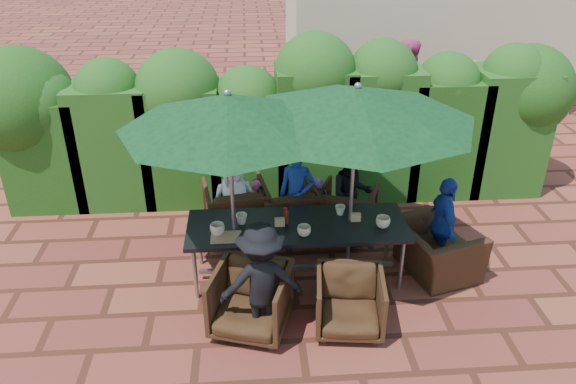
{
  "coord_description": "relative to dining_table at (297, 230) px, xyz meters",
  "views": [
    {
      "loc": [
        -0.48,
        -5.68,
        4.22
      ],
      "look_at": [
        -0.04,
        0.4,
        1.02
      ],
      "focal_mm": 35.0,
      "sensor_mm": 36.0,
      "label": 1
    }
  ],
  "objects": [
    {
      "name": "ground",
      "position": [
        -0.05,
        -0.06,
        -0.68
      ],
      "size": [
        80.0,
        80.0,
        0.0
      ],
      "primitive_type": "plane",
      "color": "brown",
      "rests_on": "ground"
    },
    {
      "name": "dining_table",
      "position": [
        0.0,
        0.0,
        0.0
      ],
      "size": [
        2.64,
        0.9,
        0.75
      ],
      "color": "black",
      "rests_on": "ground"
    },
    {
      "name": "umbrella_left",
      "position": [
        -0.75,
        -0.07,
        1.53
      ],
      "size": [
        2.39,
        2.39,
        2.46
      ],
      "color": "gray",
      "rests_on": "ground"
    },
    {
      "name": "umbrella_right",
      "position": [
        0.65,
        0.07,
        1.54
      ],
      "size": [
        2.7,
        2.7,
        2.46
      ],
      "color": "gray",
      "rests_on": "ground"
    },
    {
      "name": "chair_far_left",
      "position": [
        -0.76,
        1.05,
        -0.25
      ],
      "size": [
        0.95,
        0.91,
        0.86
      ],
      "primitive_type": "imported",
      "rotation": [
        0.0,
        0.0,
        3.31
      ],
      "color": "black",
      "rests_on": "ground"
    },
    {
      "name": "chair_far_mid",
      "position": [
        -0.05,
        1.05,
        -0.27
      ],
      "size": [
        0.92,
        0.88,
        0.8
      ],
      "primitive_type": "imported",
      "rotation": [
        0.0,
        0.0,
        3.35
      ],
      "color": "black",
      "rests_on": "ground"
    },
    {
      "name": "chair_far_right",
      "position": [
        0.78,
        0.99,
        -0.3
      ],
      "size": [
        0.96,
        0.94,
        0.76
      ],
      "primitive_type": "imported",
      "rotation": [
        0.0,
        0.0,
        2.72
      ],
      "color": "black",
      "rests_on": "ground"
    },
    {
      "name": "chair_near_left",
      "position": [
        -0.58,
        -0.91,
        -0.27
      ],
      "size": [
        0.98,
        0.94,
        0.81
      ],
      "primitive_type": "imported",
      "rotation": [
        0.0,
        0.0,
        -0.3
      ],
      "color": "black",
      "rests_on": "ground"
    },
    {
      "name": "chair_near_right",
      "position": [
        0.49,
        -0.99,
        -0.3
      ],
      "size": [
        0.8,
        0.76,
        0.75
      ],
      "primitive_type": "imported",
      "rotation": [
        0.0,
        0.0,
        -0.12
      ],
      "color": "black",
      "rests_on": "ground"
    },
    {
      "name": "chair_end_right",
      "position": [
        1.74,
        -0.02,
        -0.24
      ],
      "size": [
        0.9,
        1.13,
        0.87
      ],
      "primitive_type": "imported",
      "rotation": [
        0.0,
        0.0,
        1.85
      ],
      "color": "black",
      "rests_on": "ground"
    },
    {
      "name": "adult_far_left",
      "position": [
        -0.77,
        0.93,
        -0.07
      ],
      "size": [
        0.65,
        0.45,
        1.22
      ],
      "primitive_type": "imported",
      "rotation": [
        0.0,
        0.0,
        0.16
      ],
      "color": "white",
      "rests_on": "ground"
    },
    {
      "name": "adult_far_mid",
      "position": [
        0.07,
        0.9,
        -0.01
      ],
      "size": [
        0.53,
        0.45,
        1.33
      ],
      "primitive_type": "imported",
      "rotation": [
        0.0,
        0.0,
        -0.14
      ],
      "color": "navy",
      "rests_on": "ground"
    },
    {
      "name": "adult_far_right",
      "position": [
        0.83,
        0.98,
        -0.06
      ],
      "size": [
        0.59,
        0.36,
        1.23
      ],
      "primitive_type": "imported",
      "rotation": [
        0.0,
        0.0,
        0.01
      ],
      "color": "black",
      "rests_on": "ground"
    },
    {
      "name": "adult_near_left",
      "position": [
        -0.46,
        -1.01,
        0.0
      ],
      "size": [
        0.91,
        0.48,
        1.36
      ],
      "primitive_type": "imported",
      "rotation": [
        0.0,
        0.0,
        3.24
      ],
      "color": "black",
      "rests_on": "ground"
    },
    {
      "name": "adult_end_right",
      "position": [
        1.82,
        0.04,
        -0.04
      ],
      "size": [
        0.38,
        0.75,
        1.27
      ],
      "primitive_type": "imported",
      "rotation": [
        0.0,
        0.0,
        1.58
      ],
      "color": "navy",
      "rests_on": "ground"
    },
    {
      "name": "child_left",
      "position": [
        -0.46,
        1.07,
        -0.27
      ],
      "size": [
        0.31,
        0.26,
        0.81
      ],
      "primitive_type": "imported",
      "rotation": [
        0.0,
        0.0,
        -0.09
      ],
      "color": "#D64B87",
      "rests_on": "ground"
    },
    {
      "name": "child_right",
      "position": [
        0.4,
        1.08,
        -0.27
      ],
      "size": [
        0.34,
        0.31,
        0.81
      ],
      "primitive_type": "imported",
      "rotation": [
        0.0,
        0.0,
        0.27
      ],
      "color": "#9B54B8",
      "rests_on": "ground"
    },
    {
      "name": "pedestrian_a",
      "position": [
        1.77,
        4.1,
        0.11
      ],
      "size": [
        1.44,
        1.38,
        1.58
      ],
      "primitive_type": "imported",
      "rotation": [
        0.0,
        0.0,
        2.39
      ],
      "color": "#28934B",
      "rests_on": "ground"
    },
    {
      "name": "pedestrian_b",
      "position": [
        2.44,
        4.47,
        0.29
      ],
      "size": [
        1.01,
        0.72,
        1.93
      ],
      "primitive_type": "imported",
      "rotation": [
        0.0,
        0.0,
        2.96
      ],
      "color": "#D64B87",
      "rests_on": "ground"
    },
    {
      "name": "pedestrian_c",
      "position": [
        3.56,
        4.13,
        0.12
      ],
      "size": [
        1.11,
        0.76,
        1.59
      ],
      "primitive_type": "imported",
      "rotation": [
        0.0,
        0.0,
        2.83
      ],
      "color": "gray",
      "rests_on": "ground"
    },
    {
      "name": "cup_a",
      "position": [
        -0.94,
        -0.15,
        0.14
      ],
      "size": [
        0.17,
        0.17,
        0.14
      ],
      "primitive_type": "imported",
      "color": "beige",
      "rests_on": "dining_table"
    },
    {
      "name": "cup_b",
      "position": [
        -0.66,
        0.07,
        0.14
      ],
      "size": [
        0.14,
        0.14,
        0.13
      ],
      "primitive_type": "imported",
      "color": "beige",
      "rests_on": "dining_table"
    },
    {
      "name": "cup_c",
      "position": [
        0.05,
        -0.25,
        0.14
      ],
      "size": [
        0.16,
        0.16,
        0.13
      ],
      "primitive_type": "imported",
      "color": "beige",
      "rests_on": "dining_table"
    },
    {
      "name": "cup_d",
      "position": [
        0.55,
        0.2,
        0.13
      ],
      "size": [
        0.13,
        0.13,
        0.12
      ],
      "primitive_type": "imported",
      "color": "beige",
      "rests_on": "dining_table"
    },
    {
      "name": "cup_e",
      "position": [
        1.01,
        -0.14,
        0.14
      ],
      "size": [
        0.17,
        0.17,
        0.14
      ],
      "primitive_type": "imported",
      "color": "beige",
      "rests_on": "dining_table"
    },
    {
      "name": "ketchup_bottle",
      "position": [
        -0.14,
        0.11,
        0.16
      ],
      "size": [
        0.04,
        0.04,
        0.17
      ],
      "primitive_type": "cylinder",
      "color": "#B20C0A",
      "rests_on": "dining_table"
    },
    {
      "name": "sauce_bottle",
      "position": [
        -0.13,
        0.03,
        0.16
      ],
      "size": [
        0.04,
        0.04,
        0.17
      ],
      "primitive_type": "cylinder",
      "color": "#4C230C",
      "rests_on": "dining_table"
    },
    {
      "name": "serving_tray",
      "position": [
        -0.84,
        -0.24,
        0.08
      ],
      "size": [
        0.35,
        0.25,
        0.02
      ],
      "primitive_type": "cube",
      "color": "#AF7C55",
      "rests_on": "dining_table"
    },
    {
      "name": "number_block_left",
      "position": [
        -0.21,
        -0.01,
        0.12
      ],
      "size": [
        0.12,
        0.06,
        0.1
      ],
      "primitive_type": "cube",
      "color": "tan",
      "rests_on": "dining_table"
    },
    {
      "name": "number_block_right",
      "position": [
        0.71,
        0.03,
        0.12
      ],
      "size": [
        0.12,
        0.06,
        0.1
      ],
      "primitive_type": "cube",
      "color": "tan",
      "rests_on": "dining_table"
    },
    {
      "name": "hedge_wall",
      "position": [
        -0.24,
        2.26,
        0.65
      ],
      "size": [
        9.1,
        1.6,
        2.55
      ],
      "color": "#163C10",
      "rests_on": "ground"
    },
    {
      "name": "building",
      "position": [
        3.45,
        6.93,
        0.93
      ],
      "size": [
        6.2,
        3.08,
        3.2
      ],
      "color": "#C5B392",
      "rests_on": "ground"
    }
  ]
}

